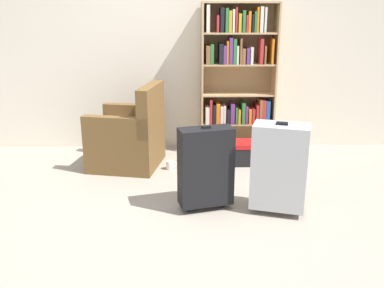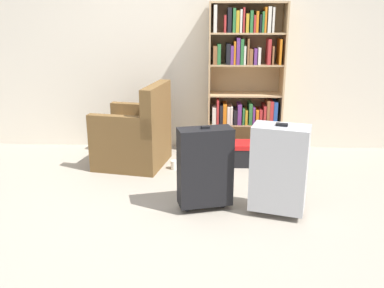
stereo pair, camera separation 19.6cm
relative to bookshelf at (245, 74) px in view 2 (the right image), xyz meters
The scene contains 8 objects.
ground_plane 2.15m from the bookshelf, 112.97° to the right, with size 10.04×10.04×0.00m, color #9E9384.
back_wall 0.87m from the bookshelf, 163.72° to the left, with size 5.74×0.10×2.60m, color beige.
bookshelf is the anchor object (origin of this frame).
armchair 1.45m from the bookshelf, 157.57° to the right, with size 0.82×0.82×0.90m.
mug 1.34m from the bookshelf, 140.36° to the right, with size 0.12×0.08×0.10m.
storage_box 0.93m from the bookshelf, 91.14° to the right, with size 0.50×0.27×0.25m.
suitcase_black 1.74m from the bookshelf, 105.59° to the right, with size 0.48×0.30×0.74m.
suitcase_silver 1.75m from the bookshelf, 84.49° to the right, with size 0.50×0.38×0.78m.
Camera 2 is at (0.32, -3.11, 1.63)m, focal length 39.44 mm.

